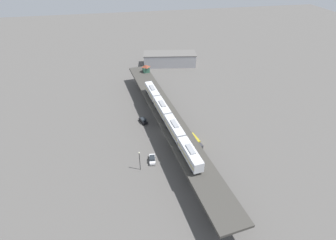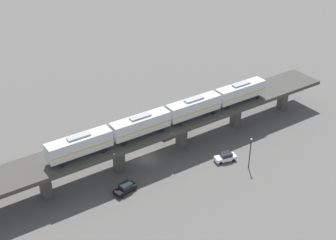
# 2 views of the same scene
# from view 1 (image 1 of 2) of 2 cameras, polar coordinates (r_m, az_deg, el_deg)

# --- Properties ---
(ground_plane) EXTENTS (400.00, 400.00, 0.00)m
(ground_plane) POSITION_cam_1_polar(r_m,az_deg,el_deg) (95.09, 0.00, -2.73)
(ground_plane) COLOR #514F4C
(elevated_viaduct) EXTENTS (20.33, 92.31, 6.97)m
(elevated_viaduct) POSITION_cam_1_polar(r_m,az_deg,el_deg) (91.47, 0.04, 0.21)
(elevated_viaduct) COLOR #393733
(elevated_viaduct) RESTS_ON ground
(subway_train) EXTENTS (9.28, 49.74, 4.45)m
(subway_train) POSITION_cam_1_polar(r_m,az_deg,el_deg) (86.03, 0.00, 0.57)
(subway_train) COLOR silver
(subway_train) RESTS_ON elevated_viaduct
(signal_hut) EXTENTS (3.61, 3.61, 3.40)m
(signal_hut) POSITION_cam_1_polar(r_m,az_deg,el_deg) (123.88, -4.81, 11.15)
(signal_hut) COLOR #33604C
(signal_hut) RESTS_ON elevated_viaduct
(street_car_black) EXTENTS (3.14, 4.75, 1.89)m
(street_car_black) POSITION_cam_1_polar(r_m,az_deg,el_deg) (100.18, -5.43, -0.09)
(street_car_black) COLOR black
(street_car_black) RESTS_ON ground
(street_car_white) EXTENTS (2.30, 4.56, 1.89)m
(street_car_white) POSITION_cam_1_polar(r_m,az_deg,el_deg) (83.07, -3.44, -8.49)
(street_car_white) COLOR silver
(street_car_white) RESTS_ON ground
(delivery_truck) EXTENTS (3.83, 7.52, 3.20)m
(delivery_truck) POSITION_cam_1_polar(r_m,az_deg,el_deg) (88.32, 5.83, -4.86)
(delivery_truck) COLOR #333338
(delivery_truck) RESTS_ON ground
(street_lamp) EXTENTS (0.44, 0.44, 6.94)m
(street_lamp) POSITION_cam_1_polar(r_m,az_deg,el_deg) (78.61, -6.20, -8.53)
(street_lamp) COLOR black
(street_lamp) RESTS_ON ground
(warehouse_building) EXTENTS (29.78, 14.43, 6.80)m
(warehouse_building) POSITION_cam_1_polar(r_m,az_deg,el_deg) (148.97, 0.37, 13.13)
(warehouse_building) COLOR #99999E
(warehouse_building) RESTS_ON ground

